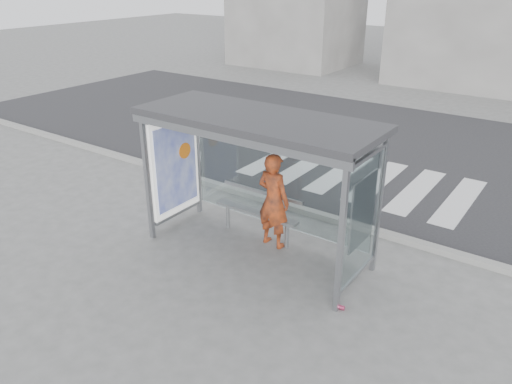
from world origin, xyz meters
TOP-DOWN VIEW (x-y plane):
  - ground at (0.00, 0.00)m, footprint 80.00×80.00m
  - road at (0.00, 7.00)m, footprint 30.00×10.00m
  - curb at (0.00, 1.95)m, footprint 30.00×0.18m
  - crosswalk at (0.00, 4.50)m, footprint 5.55×3.00m
  - bus_shelter at (-0.37, 0.06)m, footprint 4.25×1.65m
  - building_left at (-10.00, 18.00)m, footprint 6.00×5.00m
  - building_center at (0.00, 18.00)m, footprint 8.00×5.00m
  - person at (0.08, 0.44)m, footprint 0.71×0.50m
  - bench at (-0.33, 0.50)m, footprint 1.81×0.32m
  - soda_can at (2.05, -0.64)m, footprint 0.14×0.09m

SIDE VIEW (x-z plane):
  - ground at x=0.00m, z-range 0.00..0.00m
  - crosswalk at x=0.00m, z-range 0.00..0.00m
  - road at x=0.00m, z-range 0.00..0.01m
  - soda_can at x=2.05m, z-range 0.00..0.07m
  - curb at x=0.00m, z-range 0.00..0.12m
  - bench at x=-0.33m, z-range 0.09..1.02m
  - person at x=0.08m, z-range 0.00..1.85m
  - bus_shelter at x=-0.37m, z-range 0.67..3.29m
  - building_center at x=0.00m, z-range 0.00..5.00m
  - building_left at x=-10.00m, z-range 0.00..6.00m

